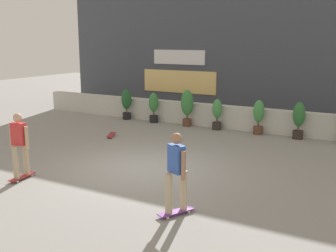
% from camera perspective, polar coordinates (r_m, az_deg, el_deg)
% --- Properties ---
extents(ground_plane, '(48.00, 48.00, 0.00)m').
position_cam_1_polar(ground_plane, '(11.40, -3.72, -5.80)').
color(ground_plane, gray).
extents(planter_wall, '(18.00, 0.40, 0.90)m').
position_cam_1_polar(planter_wall, '(16.49, 7.70, 1.30)').
color(planter_wall, beige).
rests_on(planter_wall, ground).
extents(building_backdrop, '(20.00, 2.08, 6.50)m').
position_cam_1_polar(building_backdrop, '(19.98, 12.27, 11.07)').
color(building_backdrop, '#424751').
rests_on(building_backdrop, ground).
extents(potted_plant_0, '(0.43, 0.43, 1.33)m').
position_cam_1_polar(potted_plant_0, '(18.11, -5.78, 3.27)').
color(potted_plant_0, black).
rests_on(potted_plant_0, ground).
extents(potted_plant_1, '(0.40, 0.40, 1.27)m').
position_cam_1_polar(potted_plant_1, '(17.36, -2.01, 2.76)').
color(potted_plant_1, black).
rests_on(potted_plant_1, ground).
extents(potted_plant_2, '(0.51, 0.51, 1.49)m').
position_cam_1_polar(potted_plant_2, '(16.57, 2.67, 2.91)').
color(potted_plant_2, brown).
rests_on(potted_plant_2, ground).
extents(potted_plant_3, '(0.37, 0.37, 1.21)m').
position_cam_1_polar(potted_plant_3, '(16.08, 6.82, 1.75)').
color(potted_plant_3, '#2D2823').
rests_on(potted_plant_3, ground).
extents(potted_plant_4, '(0.41, 0.41, 1.28)m').
position_cam_1_polar(potted_plant_4, '(15.52, 12.46, 1.42)').
color(potted_plant_4, brown).
rests_on(potted_plant_4, ground).
extents(potted_plant_5, '(0.42, 0.42, 1.32)m').
position_cam_1_polar(potted_plant_5, '(15.17, 17.69, 1.00)').
color(potted_plant_5, '#2D2823').
rests_on(potted_plant_5, ground).
extents(skater_far_left, '(0.55, 0.80, 1.70)m').
position_cam_1_polar(skater_far_left, '(8.15, 1.17, -6.14)').
color(skater_far_left, '#72338C').
rests_on(skater_far_left, ground).
extents(skater_by_wall_right, '(0.56, 0.82, 1.70)m').
position_cam_1_polar(skater_by_wall_right, '(10.87, -19.91, -2.24)').
color(skater_by_wall_right, maroon).
rests_on(skater_by_wall_right, ground).
extents(skateboard_aside, '(0.53, 0.81, 0.08)m').
position_cam_1_polar(skateboard_aside, '(15.08, -7.87, -1.21)').
color(skateboard_aside, maroon).
rests_on(skateboard_aside, ground).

